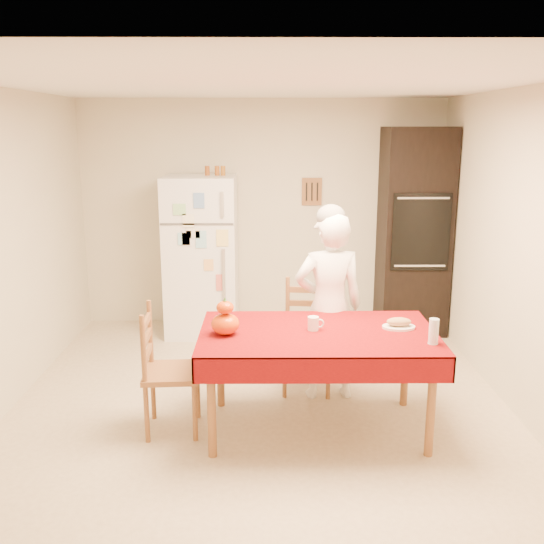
{
  "coord_description": "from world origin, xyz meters",
  "views": [
    {
      "loc": [
        0.06,
        -4.48,
        2.2
      ],
      "look_at": [
        0.09,
        0.2,
        1.07
      ],
      "focal_mm": 40.0,
      "sensor_mm": 36.0,
      "label": 1
    }
  ],
  "objects_px": {
    "refrigerator": "(202,256)",
    "chair_far": "(308,331)",
    "oven_cabinet": "(414,232)",
    "dining_table": "(318,341)",
    "wine_glass": "(434,331)",
    "seated_woman": "(329,307)",
    "bread_plate": "(399,327)",
    "pumpkin_lower": "(225,324)",
    "chair_left": "(163,366)",
    "coffee_mug": "(313,323)"
  },
  "relations": [
    {
      "from": "seated_woman",
      "to": "coffee_mug",
      "type": "xyz_separation_m",
      "value": [
        -0.17,
        -0.53,
        0.04
      ]
    },
    {
      "from": "wine_glass",
      "to": "oven_cabinet",
      "type": "bearing_deg",
      "value": 79.97
    },
    {
      "from": "oven_cabinet",
      "to": "pumpkin_lower",
      "type": "bearing_deg",
      "value": -128.89
    },
    {
      "from": "chair_left",
      "to": "pumpkin_lower",
      "type": "distance_m",
      "value": 0.57
    },
    {
      "from": "pumpkin_lower",
      "to": "bread_plate",
      "type": "relative_size",
      "value": 0.84
    },
    {
      "from": "chair_far",
      "to": "chair_left",
      "type": "xyz_separation_m",
      "value": [
        -1.1,
        -0.76,
        0.0
      ]
    },
    {
      "from": "refrigerator",
      "to": "chair_left",
      "type": "xyz_separation_m",
      "value": [
        -0.05,
        -2.23,
        -0.34
      ]
    },
    {
      "from": "pumpkin_lower",
      "to": "bread_plate",
      "type": "height_order",
      "value": "pumpkin_lower"
    },
    {
      "from": "coffee_mug",
      "to": "wine_glass",
      "type": "xyz_separation_m",
      "value": [
        0.79,
        -0.29,
        0.04
      ]
    },
    {
      "from": "seated_woman",
      "to": "wine_glass",
      "type": "distance_m",
      "value": 1.04
    },
    {
      "from": "coffee_mug",
      "to": "seated_woman",
      "type": "bearing_deg",
      "value": 72.62
    },
    {
      "from": "bread_plate",
      "to": "refrigerator",
      "type": "bearing_deg",
      "value": 127.8
    },
    {
      "from": "refrigerator",
      "to": "pumpkin_lower",
      "type": "distance_m",
      "value": 2.31
    },
    {
      "from": "seated_woman",
      "to": "pumpkin_lower",
      "type": "xyz_separation_m",
      "value": [
        -0.8,
        -0.62,
        0.06
      ]
    },
    {
      "from": "chair_far",
      "to": "wine_glass",
      "type": "relative_size",
      "value": 5.4
    },
    {
      "from": "dining_table",
      "to": "pumpkin_lower",
      "type": "relative_size",
      "value": 8.42
    },
    {
      "from": "dining_table",
      "to": "seated_woman",
      "type": "height_order",
      "value": "seated_woman"
    },
    {
      "from": "dining_table",
      "to": "wine_glass",
      "type": "relative_size",
      "value": 9.66
    },
    {
      "from": "coffee_mug",
      "to": "bread_plate",
      "type": "xyz_separation_m",
      "value": [
        0.63,
        0.04,
        -0.04
      ]
    },
    {
      "from": "seated_woman",
      "to": "dining_table",
      "type": "bearing_deg",
      "value": 70.03
    },
    {
      "from": "coffee_mug",
      "to": "oven_cabinet",
      "type": "bearing_deg",
      "value": 60.96
    },
    {
      "from": "chair_left",
      "to": "bread_plate",
      "type": "height_order",
      "value": "chair_left"
    },
    {
      "from": "dining_table",
      "to": "seated_woman",
      "type": "xyz_separation_m",
      "value": [
        0.14,
        0.57,
        0.08
      ]
    },
    {
      "from": "refrigerator",
      "to": "bread_plate",
      "type": "distance_m",
      "value": 2.72
    },
    {
      "from": "dining_table",
      "to": "chair_far",
      "type": "bearing_deg",
      "value": 91.54
    },
    {
      "from": "seated_woman",
      "to": "bread_plate",
      "type": "height_order",
      "value": "seated_woman"
    },
    {
      "from": "seated_woman",
      "to": "bread_plate",
      "type": "relative_size",
      "value": 6.47
    },
    {
      "from": "refrigerator",
      "to": "chair_far",
      "type": "distance_m",
      "value": 1.84
    },
    {
      "from": "oven_cabinet",
      "to": "dining_table",
      "type": "height_order",
      "value": "oven_cabinet"
    },
    {
      "from": "bread_plate",
      "to": "chair_left",
      "type": "bearing_deg",
      "value": -177.34
    },
    {
      "from": "chair_left",
      "to": "coffee_mug",
      "type": "relative_size",
      "value": 9.5
    },
    {
      "from": "oven_cabinet",
      "to": "coffee_mug",
      "type": "bearing_deg",
      "value": -119.04
    },
    {
      "from": "chair_far",
      "to": "wine_glass",
      "type": "bearing_deg",
      "value": -46.72
    },
    {
      "from": "seated_woman",
      "to": "chair_far",
      "type": "bearing_deg",
      "value": -56.09
    },
    {
      "from": "dining_table",
      "to": "pumpkin_lower",
      "type": "distance_m",
      "value": 0.68
    },
    {
      "from": "chair_left",
      "to": "coffee_mug",
      "type": "height_order",
      "value": "chair_left"
    },
    {
      "from": "coffee_mug",
      "to": "pumpkin_lower",
      "type": "height_order",
      "value": "pumpkin_lower"
    },
    {
      "from": "refrigerator",
      "to": "oven_cabinet",
      "type": "relative_size",
      "value": 0.77
    },
    {
      "from": "coffee_mug",
      "to": "pumpkin_lower",
      "type": "distance_m",
      "value": 0.64
    },
    {
      "from": "refrigerator",
      "to": "oven_cabinet",
      "type": "xyz_separation_m",
      "value": [
        2.28,
        0.05,
        0.25
      ]
    },
    {
      "from": "chair_left",
      "to": "pumpkin_lower",
      "type": "relative_size",
      "value": 4.7
    },
    {
      "from": "dining_table",
      "to": "chair_far",
      "type": "height_order",
      "value": "chair_far"
    },
    {
      "from": "oven_cabinet",
      "to": "chair_left",
      "type": "distance_m",
      "value": 3.32
    },
    {
      "from": "chair_left",
      "to": "wine_glass",
      "type": "distance_m",
      "value": 1.93
    },
    {
      "from": "chair_left",
      "to": "pumpkin_lower",
      "type": "bearing_deg",
      "value": -98.15
    },
    {
      "from": "chair_far",
      "to": "pumpkin_lower",
      "type": "distance_m",
      "value": 1.08
    },
    {
      "from": "chair_far",
      "to": "pumpkin_lower",
      "type": "relative_size",
      "value": 4.7
    },
    {
      "from": "chair_far",
      "to": "refrigerator",
      "type": "bearing_deg",
      "value": 130.98
    },
    {
      "from": "oven_cabinet",
      "to": "seated_woman",
      "type": "xyz_separation_m",
      "value": [
        -1.07,
        -1.7,
        -0.32
      ]
    },
    {
      "from": "pumpkin_lower",
      "to": "wine_glass",
      "type": "distance_m",
      "value": 1.44
    }
  ]
}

